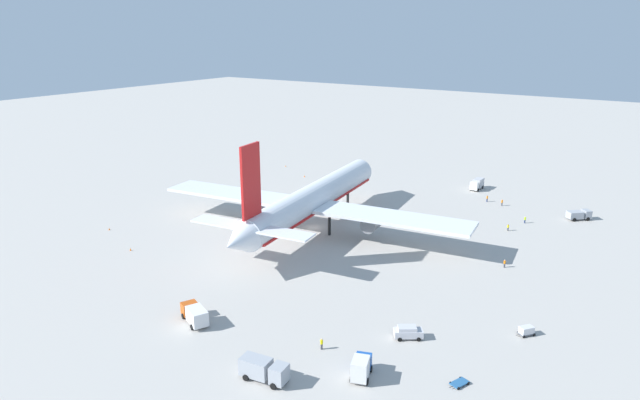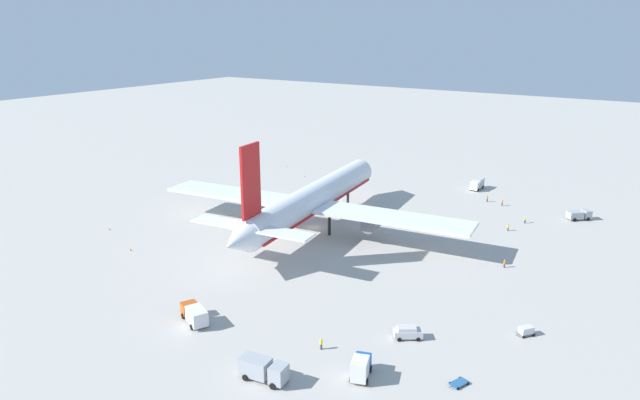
% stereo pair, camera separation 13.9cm
% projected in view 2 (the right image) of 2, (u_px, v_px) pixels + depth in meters
% --- Properties ---
extents(ground_plane, '(600.00, 600.00, 0.00)m').
position_uv_depth(ground_plane, '(314.00, 228.00, 132.02)').
color(ground_plane, '#ADA8A0').
extents(airliner, '(67.88, 74.95, 24.57)m').
position_uv_depth(airliner, '(311.00, 200.00, 128.82)').
color(airliner, silver).
rests_on(airliner, ground).
extents(service_truck_0, '(5.97, 2.60, 2.96)m').
position_uv_depth(service_truck_0, '(477.00, 184.00, 162.57)').
color(service_truck_0, white).
rests_on(service_truck_0, ground).
extents(service_truck_1, '(4.89, 6.87, 2.80)m').
position_uv_depth(service_truck_1, '(195.00, 314.00, 89.17)').
color(service_truck_1, '#BF4C14').
rests_on(service_truck_1, ground).
extents(service_truck_2, '(5.46, 5.71, 2.36)m').
position_uv_depth(service_truck_2, '(579.00, 215.00, 136.99)').
color(service_truck_2, '#999EA5').
rests_on(service_truck_2, ground).
extents(service_truck_3, '(5.03, 3.53, 3.21)m').
position_uv_depth(service_truck_3, '(361.00, 367.00, 75.02)').
color(service_truck_3, '#194CA5').
rests_on(service_truck_3, ground).
extents(service_truck_4, '(3.32, 6.86, 2.91)m').
position_uv_depth(service_truck_4, '(263.00, 369.00, 74.61)').
color(service_truck_4, '#999EA5').
rests_on(service_truck_4, ground).
extents(service_van, '(3.96, 4.59, 1.97)m').
position_uv_depth(service_van, '(408.00, 332.00, 84.80)').
color(service_van, silver).
rests_on(service_van, ground).
extents(baggage_cart_0, '(2.89, 2.62, 1.39)m').
position_uv_depth(baggage_cart_0, '(526.00, 331.00, 85.76)').
color(baggage_cart_0, '#595B60').
rests_on(baggage_cart_0, ground).
extents(baggage_cart_1, '(3.16, 2.26, 0.40)m').
position_uv_depth(baggage_cart_1, '(459.00, 383.00, 73.96)').
color(baggage_cart_1, '#26598C').
rests_on(baggage_cart_1, ground).
extents(ground_worker_0, '(0.43, 0.43, 1.64)m').
position_uv_depth(ground_worker_0, '(505.00, 264.00, 109.87)').
color(ground_worker_0, '#3F3F47').
rests_on(ground_worker_0, ground).
extents(ground_worker_1, '(0.47, 0.47, 1.75)m').
position_uv_depth(ground_worker_1, '(487.00, 199.00, 151.18)').
color(ground_worker_1, navy).
rests_on(ground_worker_1, ground).
extents(ground_worker_2, '(0.47, 0.47, 1.60)m').
position_uv_depth(ground_worker_2, '(508.00, 227.00, 129.68)').
color(ground_worker_2, '#3F3F47').
rests_on(ground_worker_2, ground).
extents(ground_worker_3, '(0.45, 0.45, 1.68)m').
position_uv_depth(ground_worker_3, '(525.00, 220.00, 134.68)').
color(ground_worker_3, navy).
rests_on(ground_worker_3, ground).
extents(ground_worker_4, '(0.41, 0.41, 1.79)m').
position_uv_depth(ground_worker_4, '(321.00, 344.00, 81.92)').
color(ground_worker_4, '#3F3F47').
rests_on(ground_worker_4, ground).
extents(ground_worker_5, '(0.56, 0.56, 1.78)m').
position_uv_depth(ground_worker_5, '(502.00, 203.00, 147.72)').
color(ground_worker_5, '#3F3F47').
rests_on(ground_worker_5, ground).
extents(traffic_cone_0, '(0.36, 0.36, 0.55)m').
position_uv_depth(traffic_cone_0, '(131.00, 249.00, 118.41)').
color(traffic_cone_0, orange).
rests_on(traffic_cone_0, ground).
extents(traffic_cone_1, '(0.36, 0.36, 0.55)m').
position_uv_depth(traffic_cone_1, '(305.00, 176.00, 176.35)').
color(traffic_cone_1, orange).
rests_on(traffic_cone_1, ground).
extents(traffic_cone_2, '(0.36, 0.36, 0.55)m').
position_uv_depth(traffic_cone_2, '(286.00, 166.00, 189.46)').
color(traffic_cone_2, orange).
rests_on(traffic_cone_2, ground).
extents(traffic_cone_3, '(0.36, 0.36, 0.55)m').
position_uv_depth(traffic_cone_3, '(109.00, 229.00, 130.39)').
color(traffic_cone_3, orange).
rests_on(traffic_cone_3, ground).
extents(traffic_cone_4, '(0.36, 0.36, 0.55)m').
position_uv_depth(traffic_cone_4, '(218.00, 184.00, 167.37)').
color(traffic_cone_4, orange).
rests_on(traffic_cone_4, ground).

